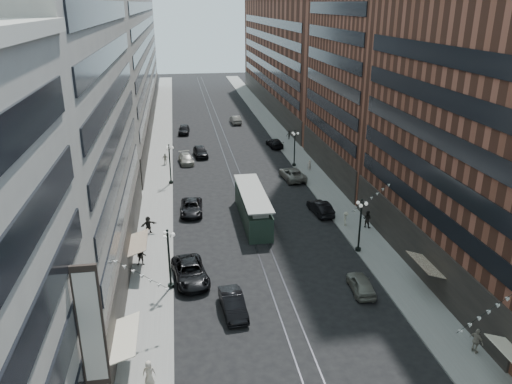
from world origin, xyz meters
TOP-DOWN VIEW (x-y plane):
  - ground at (0.00, 60.00)m, footprint 220.00×220.00m
  - sidewalk_west at (-11.00, 70.00)m, footprint 4.00×180.00m
  - sidewalk_east at (11.00, 70.00)m, footprint 4.00×180.00m
  - rail_west at (-0.70, 70.00)m, footprint 0.12×180.00m
  - rail_east at (0.70, 70.00)m, footprint 0.12×180.00m
  - building_west_mid at (-17.00, 33.00)m, footprint 8.00×36.00m
  - building_west_far at (-17.00, 96.00)m, footprint 8.00×90.00m
  - building_east_mid at (17.00, 28.00)m, footprint 8.00×30.00m
  - building_east_tower at (17.00, 56.00)m, footprint 8.00×26.00m
  - building_east_far at (17.00, 105.00)m, footprint 8.00×72.00m
  - lamppost_sw_far at (-9.20, 28.00)m, footprint 1.03×1.14m
  - lamppost_sw_mid at (-9.20, 55.00)m, footprint 1.03×1.14m
  - lamppost_se_far at (9.20, 32.00)m, footprint 1.03×1.14m
  - lamppost_se_mid at (9.20, 60.00)m, footprint 1.03×1.14m
  - streetcar at (0.00, 41.33)m, footprint 2.77×12.50m
  - car_2 at (-7.48, 29.12)m, footprint 3.60×6.37m
  - car_4 at (6.89, 24.98)m, footprint 2.01×4.39m
  - car_5 at (-4.29, 23.62)m, footprint 2.07×4.94m
  - pedestrian_1 at (-10.55, 16.37)m, footprint 0.88×0.54m
  - pedestrian_2 at (-11.91, 32.39)m, footprint 0.90×0.51m
  - pedestrian_4 at (11.97, 15.91)m, footprint 0.83×1.22m
  - car_7 at (-6.80, 44.41)m, footprint 2.78×5.55m
  - car_8 at (-6.91, 64.30)m, footprint 2.50×5.12m
  - car_9 at (-6.80, 83.14)m, footprint 2.38×5.10m
  - car_10 at (8.12, 41.85)m, footprint 2.27×4.94m
  - car_11 at (7.65, 54.37)m, footprint 3.27×6.07m
  - car_12 at (8.40, 71.26)m, footprint 2.58×5.27m
  - car_13 at (-4.50, 67.57)m, footprint 2.46×5.15m
  - car_14 at (3.90, 90.16)m, footprint 2.06×5.00m
  - pedestrian_5 at (-11.55, 39.39)m, footprint 1.82×1.19m
  - pedestrian_6 at (-10.04, 63.90)m, footprint 1.03×0.59m
  - pedestrian_7 at (12.04, 37.18)m, footprint 1.05×1.00m
  - pedestrian_8 at (10.90, 57.43)m, footprint 0.62×0.44m
  - pedestrian_9 at (11.87, 75.41)m, footprint 1.10×0.68m
  - pedestrian_extra_0 at (9.88, 37.97)m, footprint 0.76×1.12m

SIDE VIEW (x-z plane):
  - ground at x=0.00m, z-range 0.00..0.00m
  - rail_west at x=-0.70m, z-range 0.00..0.02m
  - rail_east at x=0.70m, z-range 0.00..0.02m
  - sidewalk_west at x=-11.00m, z-range 0.00..0.15m
  - sidewalk_east at x=11.00m, z-range 0.00..0.15m
  - car_8 at x=-6.91m, z-range 0.00..1.43m
  - car_4 at x=6.89m, z-range 0.00..1.46m
  - car_12 at x=8.40m, z-range 0.00..1.47m
  - car_7 at x=-6.80m, z-range 0.00..1.51m
  - car_10 at x=8.12m, z-range 0.00..1.57m
  - car_5 at x=-4.29m, z-range 0.00..1.59m
  - car_14 at x=3.90m, z-range 0.00..1.61m
  - car_11 at x=7.65m, z-range 0.00..1.62m
  - car_2 at x=-7.48m, z-range 0.00..1.68m
  - car_9 at x=-6.80m, z-range 0.00..1.69m
  - car_13 at x=-4.50m, z-range 0.00..1.70m
  - pedestrian_8 at x=10.90m, z-range 0.15..1.74m
  - pedestrian_9 at x=11.87m, z-range 0.15..1.74m
  - pedestrian_extra_0 at x=9.88m, z-range 0.15..1.75m
  - pedestrian_6 at x=-10.04m, z-range 0.15..1.82m
  - pedestrian_1 at x=-10.55m, z-range 0.15..1.87m
  - pedestrian_2 at x=-11.91m, z-range 0.15..1.99m
  - pedestrian_5 at x=-11.55m, z-range 0.15..2.06m
  - pedestrian_4 at x=11.97m, z-range 0.15..2.06m
  - pedestrian_7 at x=12.04m, z-range 0.15..2.08m
  - streetcar at x=0.00m, z-range -0.13..3.32m
  - lamppost_sw_far at x=-9.20m, z-range 0.34..5.86m
  - lamppost_sw_mid at x=-9.20m, z-range 0.34..5.86m
  - lamppost_se_far at x=9.20m, z-range 0.34..5.86m
  - lamppost_se_mid at x=9.20m, z-range 0.34..5.86m
  - building_east_mid at x=17.00m, z-range 0.00..24.00m
  - building_east_far at x=17.00m, z-range 0.00..24.00m
  - building_west_far at x=-17.00m, z-range 0.00..26.00m
  - building_west_mid at x=-17.00m, z-range 0.00..28.00m
  - building_east_tower at x=17.00m, z-range 0.00..42.00m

